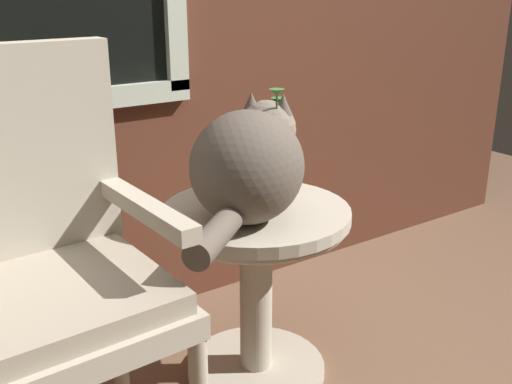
% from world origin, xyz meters
% --- Properties ---
extents(wicker_side_table, '(0.55, 0.55, 0.56)m').
position_xyz_m(wicker_side_table, '(0.07, 0.29, 0.38)').
color(wicker_side_table, '#B2A893').
rests_on(wicker_side_table, ground_plane).
extents(wicker_chair, '(0.55, 0.51, 1.05)m').
position_xyz_m(wicker_chair, '(-0.57, 0.24, 0.58)').
color(wicker_chair, '#B2A893').
rests_on(wicker_chair, ground_plane).
extents(cat, '(0.56, 0.49, 0.32)m').
position_xyz_m(cat, '(0.02, 0.24, 0.72)').
color(cat, brown).
rests_on(cat, wicker_side_table).
extents(pewter_vase_with_ivy, '(0.13, 0.14, 0.34)m').
position_xyz_m(pewter_vase_with_ivy, '(0.18, 0.35, 0.66)').
color(pewter_vase_with_ivy, gray).
rests_on(pewter_vase_with_ivy, wicker_side_table).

